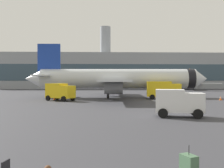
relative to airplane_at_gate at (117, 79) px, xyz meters
name	(u,v)px	position (x,y,z in m)	size (l,w,h in m)	color
airplane_at_gate	(117,79)	(0.00, 0.00, 0.00)	(35.70, 32.15, 10.50)	silver
airplane_taxiing	(189,83)	(27.98, 41.20, -1.21)	(21.40, 23.44, 7.02)	silver
service_truck	(60,91)	(-9.99, -7.19, -2.05)	(5.23, 4.44, 2.90)	yellow
fuel_truck	(163,89)	(8.12, -4.17, -1.88)	(6.27, 3.38, 3.20)	yellow
cargo_van	(179,102)	(4.16, -27.29, -2.21)	(4.72, 3.10, 2.60)	white
safety_cone_near	(221,98)	(17.44, -6.98, -3.33)	(0.44, 0.44, 0.65)	#F2590C
safety_cone_mid	(66,94)	(-10.91, 7.34, -3.27)	(0.44, 0.44, 0.79)	#F2590C
safety_cone_far	(156,95)	(7.85, 1.26, -3.25)	(0.44, 0.44, 0.82)	#F2590C
safety_cone_outer	(54,98)	(-11.28, -5.26, -3.34)	(0.44, 0.44, 0.65)	#F2590C
rolling_suitcase	(189,164)	(0.07, -42.48, -3.27)	(0.61, 0.74, 1.10)	#476B4C
terminal_building	(115,71)	(3.09, 61.97, 3.46)	(103.21, 24.09, 26.06)	gray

